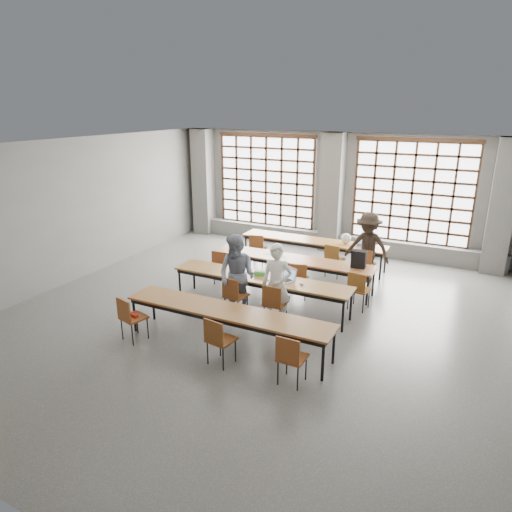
{
  "coord_description": "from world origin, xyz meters",
  "views": [
    {
      "loc": [
        3.95,
        -7.81,
        4.24
      ],
      "look_at": [
        -0.12,
        0.4,
        1.19
      ],
      "focal_mm": 32.0,
      "sensor_mm": 36.0,
      "label": 1
    }
  ],
  "objects": [
    {
      "name": "laptop_front",
      "position": [
        0.55,
        0.52,
        0.79
      ],
      "size": [
        0.45,
        0.42,
        0.26
      ],
      "color": "#B9B9BE",
      "rests_on": "desk_row_c"
    },
    {
      "name": "chair_mid_right",
      "position": [
        1.89,
        1.26,
        0.54
      ],
      "size": [
        0.47,
        0.47,
        0.88
      ],
      "color": "brown",
      "rests_on": "floor"
    },
    {
      "name": "chair_front_left",
      "position": [
        -0.33,
        -0.21,
        0.54
      ],
      "size": [
        0.47,
        0.47,
        0.88
      ],
      "color": "brown",
      "rests_on": "floor"
    },
    {
      "name": "laptop_back",
      "position": [
        1.38,
        3.69,
        0.79
      ],
      "size": [
        0.38,
        0.33,
        0.26
      ],
      "color": "#B6B5BA",
      "rests_on": "desk_row_a"
    },
    {
      "name": "column_mid",
      "position": [
        0.0,
        5.22,
        1.75
      ],
      "size": [
        0.6,
        0.55,
        3.5
      ],
      "primitive_type": "cube",
      "color": "#595A57",
      "rests_on": "floor"
    },
    {
      "name": "wall_back",
      "position": [
        0.0,
        5.5,
        1.75
      ],
      "size": [
        10.0,
        0.0,
        10.0
      ],
      "primitive_type": "plane",
      "rotation": [
        1.57,
        0.0,
        0.0
      ],
      "color": "#61615E",
      "rests_on": "floor"
    },
    {
      "name": "chair_back_right",
      "position": [
        1.63,
        2.96,
        0.54
      ],
      "size": [
        0.45,
        0.45,
        0.88
      ],
      "color": "brown",
      "rests_on": "floor"
    },
    {
      "name": "chair_back_left",
      "position": [
        -1.35,
        2.96,
        0.54
      ],
      "size": [
        0.49,
        0.49,
        0.88
      ],
      "color": "brown",
      "rests_on": "floor"
    },
    {
      "name": "chair_near_left",
      "position": [
        -1.56,
        -1.98,
        0.54
      ],
      "size": [
        0.51,
        0.52,
        0.88
      ],
      "color": "brown",
      "rests_on": "floor"
    },
    {
      "name": "wall_left",
      "position": [
        -5.0,
        0.0,
        1.75
      ],
      "size": [
        0.0,
        11.0,
        11.0
      ],
      "primitive_type": "plane",
      "rotation": [
        1.57,
        0.0,
        1.57
      ],
      "color": "#61615E",
      "rests_on": "floor"
    },
    {
      "name": "column_right",
      "position": [
        4.5,
        5.22,
        1.75
      ],
      "size": [
        0.6,
        0.55,
        3.5
      ],
      "primitive_type": "cube",
      "color": "#595A57",
      "rests_on": "floor"
    },
    {
      "name": "chair_near_mid",
      "position": [
        0.35,
        -1.98,
        0.54
      ],
      "size": [
        0.48,
        0.48,
        0.88
      ],
      "color": "maroon",
      "rests_on": "floor"
    },
    {
      "name": "paper_sheet_a",
      "position": [
        -0.5,
        1.94,
        0.73
      ],
      "size": [
        0.34,
        0.28,
        0.0
      ],
      "primitive_type": "cube",
      "rotation": [
        0.0,
        0.0,
        0.25
      ],
      "color": "white",
      "rests_on": "desk_row_b"
    },
    {
      "name": "window_right",
      "position": [
        2.25,
        5.42,
        1.9
      ],
      "size": [
        3.32,
        0.12,
        3.0
      ],
      "color": "white",
      "rests_on": "wall_back"
    },
    {
      "name": "window_left",
      "position": [
        -2.25,
        5.42,
        1.9
      ],
      "size": [
        3.32,
        0.12,
        3.0
      ],
      "color": "white",
      "rests_on": "wall_back"
    },
    {
      "name": "phone",
      "position": [
        0.16,
        0.31,
        0.74
      ],
      "size": [
        0.14,
        0.11,
        0.01
      ],
      "primitive_type": "cube",
      "rotation": [
        0.0,
        0.0,
        -0.4
      ],
      "color": "black",
      "rests_on": "desk_row_c"
    },
    {
      "name": "chair_back_mid",
      "position": [
        0.82,
        2.96,
        0.54
      ],
      "size": [
        0.48,
        0.48,
        0.88
      ],
      "color": "brown",
      "rests_on": "floor"
    },
    {
      "name": "floor",
      "position": [
        0.0,
        0.0,
        0.0
      ],
      "size": [
        11.0,
        11.0,
        0.0
      ],
      "primitive_type": "plane",
      "color": "#51514F",
      "rests_on": "ground"
    },
    {
      "name": "red_pouch",
      "position": [
        -1.54,
        -1.9,
        0.5
      ],
      "size": [
        0.21,
        0.13,
        0.06
      ],
      "primitive_type": "cube",
      "rotation": [
        0.0,
        0.0,
        -0.26
      ],
      "color": "#AC2215",
      "rests_on": "chair_near_left"
    },
    {
      "name": "ceiling",
      "position": [
        0.0,
        0.0,
        3.5
      ],
      "size": [
        11.0,
        11.0,
        0.0
      ],
      "primitive_type": "plane",
      "rotation": [
        3.14,
        0.0,
        0.0
      ],
      "color": "silver",
      "rests_on": "floor"
    },
    {
      "name": "desk_row_d",
      "position": [
        0.16,
        -1.35,
        0.66
      ],
      "size": [
        4.0,
        0.7,
        0.73
      ],
      "color": "brown",
      "rests_on": "floor"
    },
    {
      "name": "desk_row_a",
      "position": [
        0.04,
        3.58,
        0.66
      ],
      "size": [
        4.0,
        0.7,
        0.73
      ],
      "color": "brown",
      "rests_on": "floor"
    },
    {
      "name": "desk_row_c",
      "position": [
        -0.02,
        0.41,
        0.66
      ],
      "size": [
        4.0,
        0.7,
        0.73
      ],
      "color": "brown",
      "rests_on": "floor"
    },
    {
      "name": "backpack",
      "position": [
        1.7,
        1.94,
        0.93
      ],
      "size": [
        0.33,
        0.22,
        0.4
      ],
      "primitive_type": "cube",
      "rotation": [
        0.0,
        0.0,
        0.05
      ],
      "color": "black",
      "rests_on": "desk_row_b"
    },
    {
      "name": "chair_near_right",
      "position": [
        1.66,
        -1.98,
        0.54
      ],
      "size": [
        0.43,
        0.44,
        0.88
      ],
      "color": "brown",
      "rests_on": "floor"
    },
    {
      "name": "column_left",
      "position": [
        -4.5,
        5.22,
        1.75
      ],
      "size": [
        0.6,
        0.55,
        3.5
      ],
      "primitive_type": "cube",
      "color": "#595A57",
      "rests_on": "floor"
    },
    {
      "name": "plastic_bag",
      "position": [
        0.94,
        3.63,
        0.87
      ],
      "size": [
        0.28,
        0.23,
        0.29
      ],
      "primitive_type": "ellipsoid",
      "rotation": [
        0.0,
        0.0,
        0.09
      ],
      "color": "white",
      "rests_on": "desk_row_a"
    },
    {
      "name": "student_male",
      "position": [
        0.58,
        -0.09,
        0.84
      ],
      "size": [
        0.67,
        0.5,
        1.68
      ],
      "primitive_type": "imported",
      "rotation": [
        0.0,
        0.0,
        0.16
      ],
      "color": "white",
      "rests_on": "floor"
    },
    {
      "name": "green_box",
      "position": [
        -0.07,
        0.49,
        0.78
      ],
      "size": [
        0.26,
        0.13,
        0.09
      ],
      "primitive_type": "cube",
      "rotation": [
        0.0,
        0.0,
        0.17
      ],
      "color": "green",
      "rests_on": "desk_row_c"
    },
    {
      "name": "chair_mid_left",
      "position": [
        -1.49,
        1.26,
        0.54
      ],
      "size": [
        0.44,
        0.45,
        0.88
      ],
      "color": "brown",
      "rests_on": "floor"
    },
    {
      "name": "student_back",
      "position": [
        1.64,
        3.08,
        0.88
      ],
      "size": [
        1.22,
        0.81,
        1.76
      ],
      "primitive_type": "imported",
      "rotation": [
        0.0,
        0.0,
        -0.14
      ],
      "color": "black",
      "rests_on": "floor"
    },
    {
      "name": "desk_row_b",
      "position": [
        0.1,
        1.89,
        0.66
      ],
      "size": [
        4.0,
        0.7,
        0.73
      ],
      "color": "brown",
      "rests_on": "floor"
    },
    {
      "name": "mouse",
      "position": [
        0.93,
        0.39,
        0.75
      ],
      "size": [
        0.12,
        0.1,
        0.04
      ],
      "primitive_type": "ellipsoid",
      "rotation": [
        0.0,
        0.0,
        0.41
      ],
      "color": "silver",
      "rests_on": "desk_row_c"
    },
    {
      "name": "sill_ledge",
      "position": [
        0.0,
        5.3,
        0.25
      ],
      "size": [
        9.8,
        0.35,
        0.5
      ],
      "primitive_type": "cube",
      "color": "#595A57",
      "rests_on": "floor"
    },
    {
      "name": "chair_mid_centre",
      "position": [
        0.52,
        1.26,
        0.54
      ],
      "size": [
        0.51,
        0.51,
        0.88
      ],
      "color": "brown",
      "rests_on": "floor"
    },
    {
      "name": "student_female",
      "position": [
        -0.32,
        -0.09,
        0.87
      ],
      "size": [
        0.9,
        0.72,
        1.74
      ],
      "primitive_type": "imported",
      "rotation": [
        0.0,
        0.0,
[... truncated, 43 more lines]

